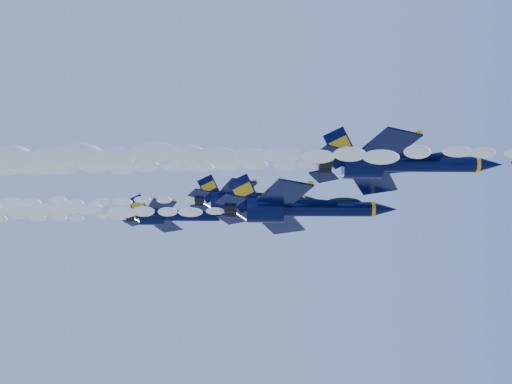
{
  "coord_description": "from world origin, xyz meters",
  "views": [
    {
      "loc": [
        -12.32,
        -67.45,
        121.34
      ],
      "look_at": [
        -11.67,
        6.39,
        153.97
      ],
      "focal_mm": 50.0,
      "sensor_mm": 36.0,
      "label": 1
    }
  ],
  "objects_px": {
    "jet_second": "(399,164)",
    "jet_fifth": "(174,216)",
    "jet_fourth": "(250,200)",
    "jet_third": "(300,208)"
  },
  "relations": [
    {
      "from": "jet_third",
      "to": "jet_fifth",
      "type": "xyz_separation_m",
      "value": [
        -16.27,
        17.44,
        6.03
      ]
    },
    {
      "from": "jet_second",
      "to": "jet_fifth",
      "type": "bearing_deg",
      "value": 134.28
    },
    {
      "from": "jet_third",
      "to": "jet_fourth",
      "type": "xyz_separation_m",
      "value": [
        -5.66,
        7.98,
        4.47
      ]
    },
    {
      "from": "jet_fourth",
      "to": "jet_third",
      "type": "bearing_deg",
      "value": -54.65
    },
    {
      "from": "jet_fourth",
      "to": "jet_fifth",
      "type": "height_order",
      "value": "jet_fifth"
    },
    {
      "from": "jet_third",
      "to": "jet_fifth",
      "type": "distance_m",
      "value": 24.6
    },
    {
      "from": "jet_third",
      "to": "jet_fifth",
      "type": "height_order",
      "value": "jet_fifth"
    },
    {
      "from": "jet_fourth",
      "to": "jet_fifth",
      "type": "distance_m",
      "value": 14.31
    },
    {
      "from": "jet_second",
      "to": "jet_fifth",
      "type": "distance_m",
      "value": 37.47
    },
    {
      "from": "jet_third",
      "to": "jet_fourth",
      "type": "relative_size",
      "value": 1.23
    }
  ]
}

